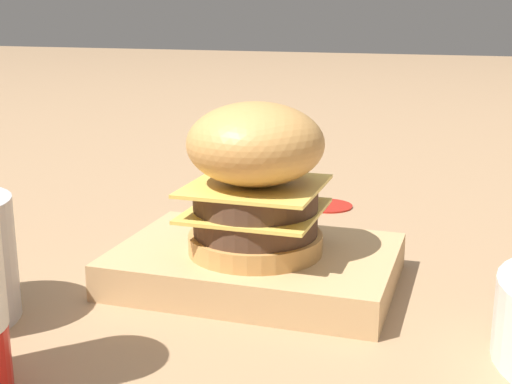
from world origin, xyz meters
The scene contains 4 objects.
ground_plane centered at (0.00, 0.00, 0.00)m, with size 6.00×6.00×0.00m, color #9E7A56.
serving_board centered at (-0.04, -0.01, 0.02)m, with size 0.23×0.16×0.03m.
burger centered at (-0.03, -0.01, 0.10)m, with size 0.11×0.11×0.13m.
ketchup_puddle centered at (-0.03, 0.25, 0.00)m, with size 0.06×0.06×0.00m.
Camera 1 is at (0.14, -0.55, 0.23)m, focal length 50.00 mm.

